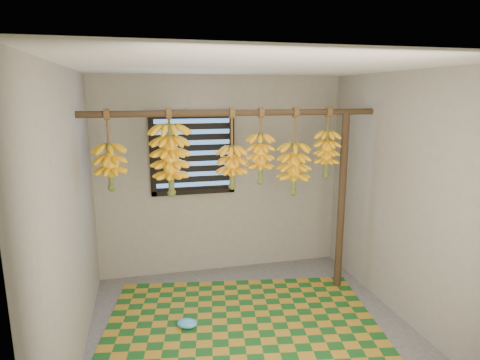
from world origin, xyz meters
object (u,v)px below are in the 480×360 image
object	(u,v)px
woven_mat	(243,331)
banana_bunch_a	(110,166)
plastic_bag	(187,323)
banana_bunch_f	(327,154)
banana_bunch_e	(294,169)
banana_bunch_c	(232,167)
support_post	(341,203)
banana_bunch_b	(170,160)
banana_bunch_d	(260,158)

from	to	relation	value
woven_mat	banana_bunch_a	xyz separation A→B (m)	(-1.14, 0.65, 1.51)
plastic_bag	banana_bunch_f	distance (m)	2.24
plastic_bag	banana_bunch_e	xyz separation A→B (m)	(1.22, 0.46, 1.36)
banana_bunch_c	plastic_bag	bearing A→B (deg)	-139.86
banana_bunch_c	banana_bunch_e	world-z (taller)	same
banana_bunch_a	banana_bunch_c	size ratio (longest dim) A/B	0.94
support_post	banana_bunch_f	world-z (taller)	banana_bunch_f
support_post	banana_bunch_b	world-z (taller)	banana_bunch_b
support_post	banana_bunch_b	size ratio (longest dim) A/B	2.36
banana_bunch_b	banana_bunch_f	bearing A→B (deg)	0.00
banana_bunch_c	banana_bunch_f	distance (m)	1.05
banana_bunch_f	banana_bunch_d	bearing A→B (deg)	180.00
woven_mat	banana_bunch_c	world-z (taller)	banana_bunch_c
banana_bunch_a	banana_bunch_d	bearing A→B (deg)	0.00
banana_bunch_d	banana_bunch_f	size ratio (longest dim) A/B	1.03
support_post	banana_bunch_d	size ratio (longest dim) A/B	2.57
support_post	banana_bunch_c	distance (m)	1.33
banana_bunch_c	banana_bunch_d	distance (m)	0.31
banana_bunch_c	support_post	bearing A→B (deg)	0.00
plastic_bag	banana_bunch_f	xyz separation A→B (m)	(1.59, 0.46, 1.51)
woven_mat	banana_bunch_a	size ratio (longest dim) A/B	3.41
banana_bunch_c	banana_bunch_e	bearing A→B (deg)	-0.00
plastic_bag	banana_bunch_c	size ratio (longest dim) A/B	0.24
banana_bunch_d	banana_bunch_e	distance (m)	0.39
banana_bunch_e	support_post	bearing A→B (deg)	0.00
support_post	banana_bunch_c	bearing A→B (deg)	180.00
woven_mat	support_post	bearing A→B (deg)	26.64
plastic_bag	banana_bunch_c	distance (m)	1.58
woven_mat	banana_bunch_c	size ratio (longest dim) A/B	3.20
banana_bunch_d	banana_bunch_f	distance (m)	0.74
plastic_bag	banana_bunch_e	bearing A→B (deg)	20.73
woven_mat	plastic_bag	size ratio (longest dim) A/B	13.39
banana_bunch_b	support_post	bearing A→B (deg)	0.00
banana_bunch_e	banana_bunch_f	world-z (taller)	same
plastic_bag	banana_bunch_a	xyz separation A→B (m)	(-0.63, 0.46, 1.46)
banana_bunch_c	banana_bunch_b	bearing A→B (deg)	180.00
banana_bunch_d	plastic_bag	bearing A→B (deg)	-151.43
plastic_bag	banana_bunch_d	xyz separation A→B (m)	(0.85, 0.46, 1.49)
banana_bunch_a	banana_bunch_e	bearing A→B (deg)	-0.00
banana_bunch_f	banana_bunch_b	bearing A→B (deg)	180.00
banana_bunch_a	banana_bunch_b	bearing A→B (deg)	0.00
plastic_bag	banana_bunch_f	world-z (taller)	banana_bunch_f
support_post	banana_bunch_a	size ratio (longest dim) A/B	2.62
support_post	banana_bunch_b	bearing A→B (deg)	180.00
banana_bunch_d	banana_bunch_e	bearing A→B (deg)	-0.00
banana_bunch_f	banana_bunch_e	bearing A→B (deg)	-180.00
banana_bunch_d	banana_bunch_f	xyz separation A→B (m)	(0.74, -0.00, 0.02)
woven_mat	banana_bunch_a	world-z (taller)	banana_bunch_a
banana_bunch_e	plastic_bag	bearing A→B (deg)	-159.27
support_post	woven_mat	xyz separation A→B (m)	(-1.29, -0.65, -0.99)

